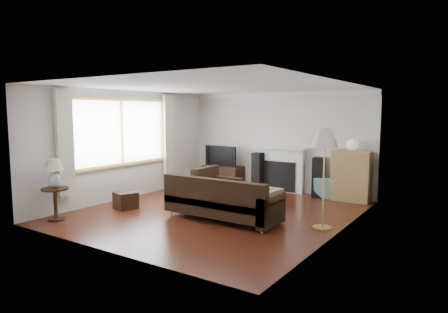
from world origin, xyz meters
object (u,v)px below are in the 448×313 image
Objects in this scene: coffee_table at (257,197)px; floor_lamp at (324,179)px; side_table at (56,204)px; tv_stand at (223,176)px; bookshelf at (351,176)px; sectional_sofa at (223,199)px.

floor_lamp is at bearing -25.03° from coffee_table.
floor_lamp reaches higher than side_table.
tv_stand is at bearing 146.94° from floor_lamp.
bookshelf is 0.66× the size of floor_lamp.
coffee_table is 0.57× the size of floor_lamp.
bookshelf reaches higher than side_table.
coffee_table is at bearing -38.26° from tv_stand.
sectional_sofa is at bearing -117.78° from bookshelf.
bookshelf is at bearing 95.29° from floor_lamp.
sectional_sofa reaches higher than side_table.
sectional_sofa reaches higher than coffee_table.
sectional_sofa is 3.90× the size of side_table.
side_table reaches higher than tv_stand.
coffee_table is 1.64× the size of side_table.
bookshelf is 2.22m from coffee_table.
sectional_sofa is at bearing -87.64° from coffee_table.
side_table is at bearing -131.45° from bookshelf.
sectional_sofa is (1.92, -2.86, 0.11)m from tv_stand.
tv_stand is 0.64× the size of floor_lamp.
bookshelf reaches higher than coffee_table.
sectional_sofa is 2.38× the size of coffee_table.
bookshelf is at bearing 48.55° from side_table.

